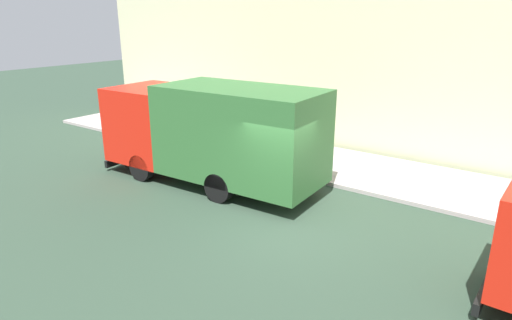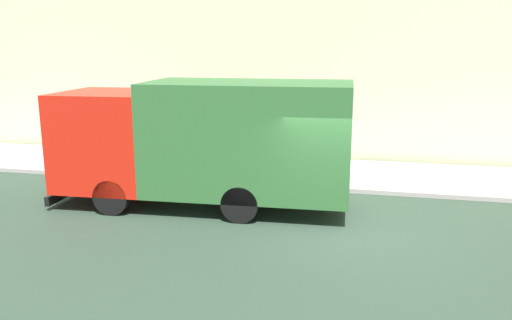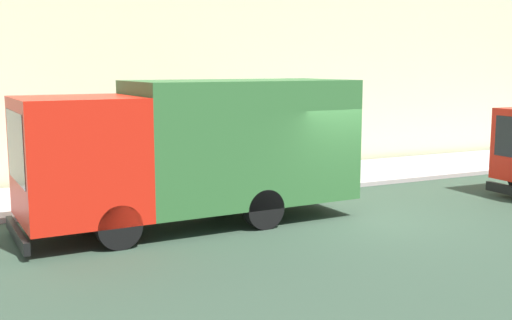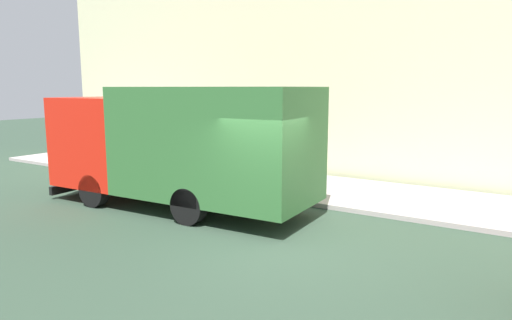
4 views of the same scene
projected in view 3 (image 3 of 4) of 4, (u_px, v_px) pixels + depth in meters
ground at (352, 218)px, 14.42m from camera, size 80.00×80.00×0.00m
sidewalk at (258, 181)px, 18.71m from camera, size 3.69×30.00×0.12m
large_utility_truck at (195, 147)px, 13.67m from camera, size 2.77×7.47×3.15m
pedestrian_walking at (121, 165)px, 15.93m from camera, size 0.42×0.42×1.61m
street_sign_post at (203, 134)px, 16.21m from camera, size 0.44×0.08×2.71m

